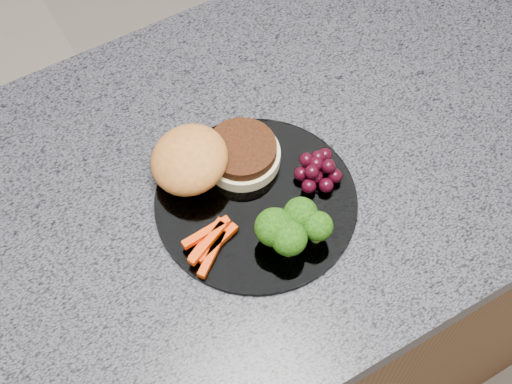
% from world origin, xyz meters
% --- Properties ---
extents(island_cabinet, '(1.20, 0.60, 0.86)m').
position_xyz_m(island_cabinet, '(0.00, 0.00, 0.43)').
color(island_cabinet, brown).
rests_on(island_cabinet, ground).
extents(countertop, '(1.20, 0.60, 0.04)m').
position_xyz_m(countertop, '(0.00, 0.00, 0.88)').
color(countertop, '#4D4D57').
rests_on(countertop, island_cabinet).
extents(plate, '(0.26, 0.26, 0.01)m').
position_xyz_m(plate, '(-0.05, -0.05, 0.90)').
color(plate, white).
rests_on(plate, countertop).
extents(burger, '(0.18, 0.13, 0.06)m').
position_xyz_m(burger, '(-0.08, 0.02, 0.93)').
color(burger, '#F8E8AE').
rests_on(burger, plate).
extents(carrot_sticks, '(0.08, 0.06, 0.02)m').
position_xyz_m(carrot_sticks, '(-0.13, -0.08, 0.91)').
color(carrot_sticks, '#F13C04').
rests_on(carrot_sticks, plate).
extents(broccoli, '(0.09, 0.07, 0.06)m').
position_xyz_m(broccoli, '(-0.04, -0.12, 0.94)').
color(broccoli, olive).
rests_on(broccoli, plate).
extents(grape_bunch, '(0.06, 0.06, 0.03)m').
position_xyz_m(grape_bunch, '(0.04, -0.06, 0.92)').
color(grape_bunch, black).
rests_on(grape_bunch, plate).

